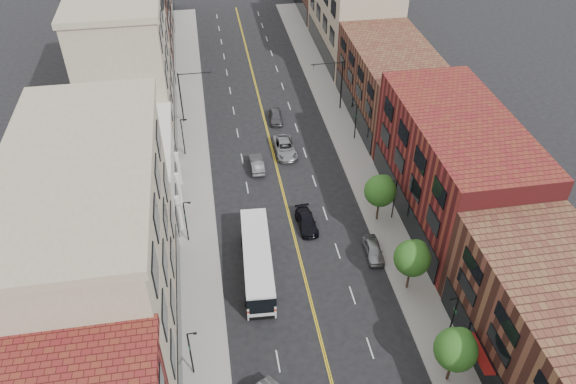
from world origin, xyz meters
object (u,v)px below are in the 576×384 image
city_bus (257,259)px  car_parked_far (373,250)px  car_lane_c (276,116)px  car_lane_a (306,222)px  car_lane_behind (257,164)px  car_lane_b (285,147)px

city_bus → car_parked_far: bearing=5.6°
city_bus → car_lane_c: bearing=81.2°
car_lane_a → car_lane_c: bearing=87.1°
car_lane_behind → car_parked_far: bearing=120.2°
city_bus → car_lane_a: bearing=47.4°
city_bus → car_lane_c: size_ratio=2.93×
car_lane_behind → car_lane_c: car_lane_behind is taller
car_lane_behind → car_lane_b: size_ratio=0.78×
car_lane_a → car_lane_c: (-0.05, 22.06, 0.04)m
car_lane_b → car_lane_c: bearing=88.8°
city_bus → car_lane_a: city_bus is taller
car_parked_far → car_lane_b: car_lane_b is taller
car_parked_far → car_lane_a: bearing=140.7°
car_parked_far → car_lane_b: 20.42m
car_lane_behind → car_lane_c: size_ratio=1.06×
city_bus → car_lane_b: 20.92m
car_parked_far → car_lane_c: bearing=105.1°
car_lane_behind → car_lane_a: (3.97, -11.36, -0.06)m
car_lane_c → car_lane_behind: bearing=-105.6°
city_bus → car_lane_b: city_bus is taller
car_lane_b → car_lane_c: (0.00, 7.83, -0.08)m
car_parked_far → car_lane_a: (-5.85, 5.32, -0.03)m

